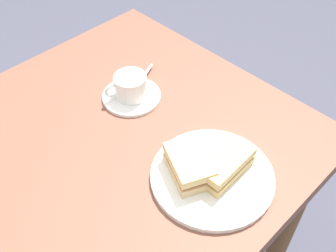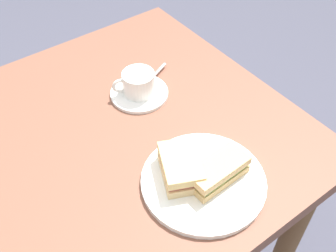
{
  "view_description": "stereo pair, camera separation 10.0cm",
  "coord_description": "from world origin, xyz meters",
  "px_view_note": "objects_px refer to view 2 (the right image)",
  "views": [
    {
      "loc": [
        0.23,
        0.58,
        1.52
      ],
      "look_at": [
        -0.26,
        0.09,
        0.8
      ],
      "focal_mm": 43.05,
      "sensor_mm": 36.0,
      "label": 1
    },
    {
      "loc": [
        0.16,
        0.64,
        1.52
      ],
      "look_at": [
        -0.26,
        0.09,
        0.8
      ],
      "focal_mm": 43.05,
      "sensor_mm": 36.0,
      "label": 2
    }
  ],
  "objects_px": {
    "dining_table": "(68,184)",
    "spoon": "(154,75)",
    "sandwich_front": "(218,172)",
    "sandwich_plate": "(203,181)",
    "coffee_saucer": "(139,93)",
    "coffee_cup": "(138,82)",
    "sandwich_back": "(181,167)"
  },
  "relations": [
    {
      "from": "sandwich_back",
      "to": "spoon",
      "type": "xyz_separation_m",
      "value": [
        -0.16,
        -0.33,
        -0.03
      ]
    },
    {
      "from": "dining_table",
      "to": "sandwich_front",
      "type": "distance_m",
      "value": 0.4
    },
    {
      "from": "sandwich_front",
      "to": "coffee_saucer",
      "type": "height_order",
      "value": "sandwich_front"
    },
    {
      "from": "sandwich_front",
      "to": "spoon",
      "type": "relative_size",
      "value": 1.52
    },
    {
      "from": "dining_table",
      "to": "sandwich_plate",
      "type": "xyz_separation_m",
      "value": [
        -0.23,
        0.26,
        0.11
      ]
    },
    {
      "from": "sandwich_front",
      "to": "coffee_cup",
      "type": "height_order",
      "value": "coffee_cup"
    },
    {
      "from": "sandwich_plate",
      "to": "sandwich_back",
      "type": "bearing_deg",
      "value": -51.07
    },
    {
      "from": "dining_table",
      "to": "sandwich_back",
      "type": "distance_m",
      "value": 0.32
    },
    {
      "from": "sandwich_plate",
      "to": "sandwich_front",
      "type": "xyz_separation_m",
      "value": [
        -0.03,
        0.02,
        0.03
      ]
    },
    {
      "from": "dining_table",
      "to": "spoon",
      "type": "distance_m",
      "value": 0.39
    },
    {
      "from": "sandwich_front",
      "to": "sandwich_back",
      "type": "distance_m",
      "value": 0.08
    },
    {
      "from": "sandwich_front",
      "to": "spoon",
      "type": "distance_m",
      "value": 0.4
    },
    {
      "from": "sandwich_back",
      "to": "sandwich_front",
      "type": "bearing_deg",
      "value": 136.14
    },
    {
      "from": "coffee_cup",
      "to": "spoon",
      "type": "bearing_deg",
      "value": -157.11
    },
    {
      "from": "coffee_saucer",
      "to": "spoon",
      "type": "height_order",
      "value": "spoon"
    },
    {
      "from": "coffee_saucer",
      "to": "sandwich_plate",
      "type": "bearing_deg",
      "value": 81.36
    },
    {
      "from": "sandwich_back",
      "to": "coffee_saucer",
      "type": "distance_m",
      "value": 0.31
    },
    {
      "from": "sandwich_front",
      "to": "sandwich_back",
      "type": "bearing_deg",
      "value": -43.86
    },
    {
      "from": "coffee_cup",
      "to": "spoon",
      "type": "height_order",
      "value": "coffee_cup"
    },
    {
      "from": "sandwich_back",
      "to": "sandwich_plate",
      "type": "bearing_deg",
      "value": 128.93
    },
    {
      "from": "sandwich_plate",
      "to": "coffee_saucer",
      "type": "height_order",
      "value": "sandwich_plate"
    },
    {
      "from": "sandwich_plate",
      "to": "spoon",
      "type": "height_order",
      "value": "spoon"
    },
    {
      "from": "coffee_cup",
      "to": "sandwich_plate",
      "type": "bearing_deg",
      "value": 81.63
    },
    {
      "from": "sandwich_plate",
      "to": "coffee_saucer",
      "type": "distance_m",
      "value": 0.34
    },
    {
      "from": "dining_table",
      "to": "sandwich_plate",
      "type": "distance_m",
      "value": 0.36
    },
    {
      "from": "coffee_cup",
      "to": "spoon",
      "type": "xyz_separation_m",
      "value": [
        -0.07,
        -0.03,
        -0.03
      ]
    },
    {
      "from": "sandwich_plate",
      "to": "dining_table",
      "type": "bearing_deg",
      "value": -47.9
    },
    {
      "from": "coffee_saucer",
      "to": "coffee_cup",
      "type": "height_order",
      "value": "coffee_cup"
    },
    {
      "from": "sandwich_back",
      "to": "coffee_saucer",
      "type": "height_order",
      "value": "sandwich_back"
    },
    {
      "from": "dining_table",
      "to": "spoon",
      "type": "height_order",
      "value": "spoon"
    },
    {
      "from": "coffee_saucer",
      "to": "coffee_cup",
      "type": "distance_m",
      "value": 0.04
    },
    {
      "from": "sandwich_plate",
      "to": "sandwich_front",
      "type": "relative_size",
      "value": 1.97
    }
  ]
}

